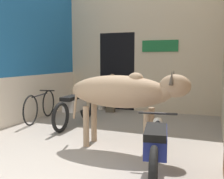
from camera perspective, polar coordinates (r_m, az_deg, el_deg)
name	(u,v)px	position (r m, az deg, el deg)	size (l,w,h in m)	color
wall_left_shopfront	(14,42)	(6.85, -20.52, 9.75)	(0.25, 5.24, 4.15)	#236BAD
wall_back_with_doorway	(134,54)	(8.34, 4.76, 7.78)	(4.66, 0.93, 4.15)	beige
cow	(124,93)	(4.58, 2.63, -0.67)	(2.17, 0.61, 1.41)	tan
motorcycle_near	(156,146)	(3.56, 9.56, -11.94)	(0.60, 2.07, 0.78)	black
motorcycle_far	(75,107)	(6.33, -8.09, -3.81)	(0.58, 1.98, 0.78)	black
bicycle	(40,106)	(7.02, -15.34, -3.51)	(0.49, 1.74, 0.75)	black
shopkeeper_seated	(112,92)	(7.91, -0.07, -0.51)	(0.37, 0.33, 1.15)	brown
plastic_stool	(101,102)	(8.32, -2.33, -2.81)	(0.31, 0.31, 0.42)	beige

